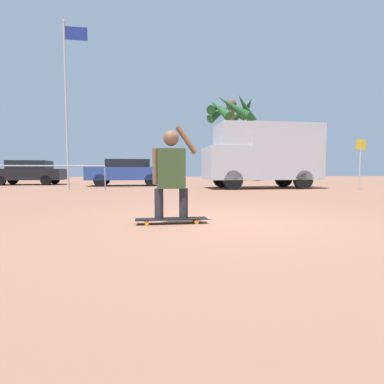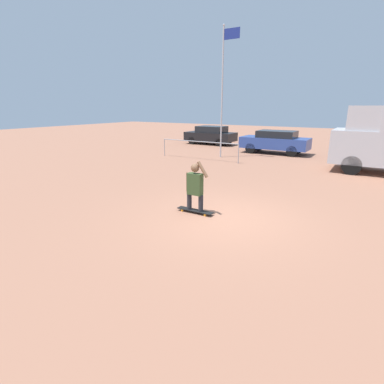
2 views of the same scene
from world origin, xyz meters
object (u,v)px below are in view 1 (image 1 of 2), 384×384
person_skateboarder (171,169)px  flagpole (68,95)px  parked_car_black (29,172)px  palm_tree_near_van (231,114)px  skateboard (171,219)px  street_sign (360,157)px  camper_van (263,154)px  parked_car_blue (127,172)px

person_skateboarder → flagpole: 10.75m
parked_car_black → palm_tree_near_van: size_ratio=0.58×
skateboard → street_sign: bearing=39.1°
skateboard → person_skateboarder: (-0.00, -0.00, 0.79)m
camper_van → parked_car_black: (-12.73, 5.69, -0.90)m
camper_van → flagpole: 9.40m
camper_van → parked_car_blue: bearing=152.6°
camper_van → street_sign: size_ratio=2.44×
skateboard → parked_car_blue: size_ratio=0.26×
palm_tree_near_van → flagpole: bearing=-136.1°
camper_van → person_skateboarder: bearing=-119.6°
camper_van → parked_car_blue: size_ratio=1.25×
person_skateboarder → camper_van: bearing=60.4°
palm_tree_near_van → flagpole: flagpole is taller
camper_van → palm_tree_near_van: size_ratio=0.78×
skateboard → person_skateboarder: person_skateboarder is taller
parked_car_black → flagpole: 7.40m
parked_car_blue → palm_tree_near_van: size_ratio=0.63×
camper_van → skateboard: bearing=-119.6°
parked_car_black → flagpole: (3.68, -5.42, 3.44)m
person_skateboarder → parked_car_black: (-7.49, 14.89, -0.10)m
camper_van → palm_tree_near_van: palm_tree_near_van is taller
street_sign → camper_van: bearing=153.4°
person_skateboarder → parked_car_blue: 12.77m
palm_tree_near_van → street_sign: (2.43, -12.14, -4.10)m
parked_car_blue → palm_tree_near_van: palm_tree_near_van is taller
parked_car_black → person_skateboarder: bearing=-63.3°
camper_van → parked_car_black: 13.97m
camper_van → street_sign: bearing=-26.6°
skateboard → camper_van: bearing=60.4°
skateboard → parked_car_black: bearing=116.7°
parked_car_blue → flagpole: (-2.33, -3.21, 3.41)m
palm_tree_near_van → flagpole: size_ratio=0.94×
skateboard → camper_van: 10.71m
parked_car_blue → street_sign: 11.80m
person_skateboarder → flagpole: (-3.80, 9.48, 3.35)m
street_sign → person_skateboarder: bearing=-140.9°
parked_car_blue → camper_van: bearing=-27.4°
skateboard → parked_car_blue: (-1.48, 12.69, 0.73)m
street_sign → palm_tree_near_van: bearing=101.3°
person_skateboarder → parked_car_blue: person_skateboarder is taller
camper_van → flagpole: flagpole is taller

